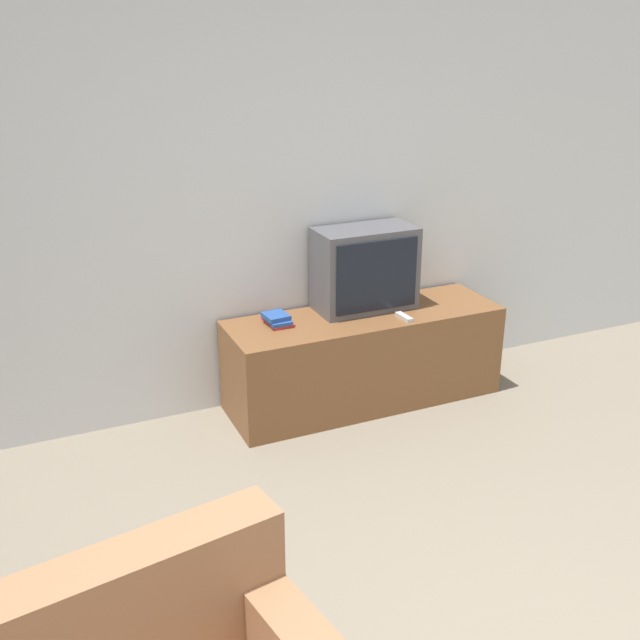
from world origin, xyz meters
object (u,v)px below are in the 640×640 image
Objects in this scene: television at (365,269)px; remote_on_stand at (404,317)px; tv_stand at (364,358)px; book_stack at (277,319)px.

television is 4.22× the size of remote_on_stand.
tv_stand is at bearing -115.12° from television.
book_stack is at bearing 162.13° from remote_on_stand.
television reaches higher than remote_on_stand.
remote_on_stand is at bearing -63.63° from television.
television is 0.38m from remote_on_stand.
television is 0.62m from book_stack.
remote_on_stand is at bearing -17.87° from book_stack.
television is (0.05, 0.10, 0.54)m from tv_stand.
book_stack is 0.75m from remote_on_stand.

